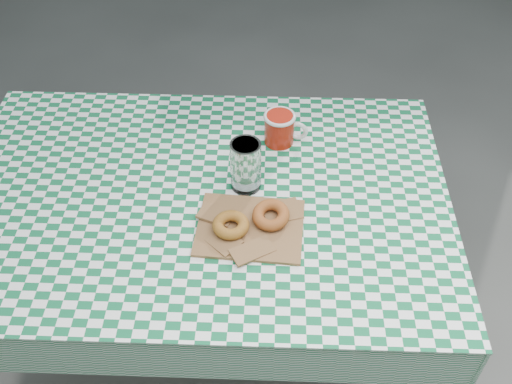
% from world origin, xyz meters
% --- Properties ---
extents(ground, '(60.00, 60.00, 0.00)m').
position_xyz_m(ground, '(0.00, 0.00, 0.00)').
color(ground, '#494945').
rests_on(ground, ground).
extents(table, '(1.37, 0.98, 0.75)m').
position_xyz_m(table, '(-0.18, -0.17, 0.38)').
color(table, brown).
rests_on(table, ground).
extents(tablecloth, '(1.39, 1.00, 0.01)m').
position_xyz_m(tablecloth, '(-0.18, -0.17, 0.75)').
color(tablecloth, '#0E5D35').
rests_on(tablecloth, table).
extents(paper_bag, '(0.29, 0.25, 0.01)m').
position_xyz_m(paper_bag, '(-0.05, -0.30, 0.76)').
color(paper_bag, brown).
rests_on(paper_bag, tablecloth).
extents(bagel_front, '(0.12, 0.12, 0.03)m').
position_xyz_m(bagel_front, '(-0.10, -0.31, 0.78)').
color(bagel_front, '#9E6D20').
rests_on(bagel_front, paper_bag).
extents(bagel_back, '(0.13, 0.13, 0.03)m').
position_xyz_m(bagel_back, '(0.00, -0.28, 0.78)').
color(bagel_back, '#96431F').
rests_on(bagel_back, paper_bag).
extents(coffee_mug, '(0.21, 0.21, 0.09)m').
position_xyz_m(coffee_mug, '(0.05, 0.04, 0.80)').
color(coffee_mug, '#971809').
rests_on(coffee_mug, tablecloth).
extents(drinking_glass, '(0.11, 0.11, 0.15)m').
position_xyz_m(drinking_glass, '(-0.05, -0.14, 0.83)').
color(drinking_glass, white).
rests_on(drinking_glass, tablecloth).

